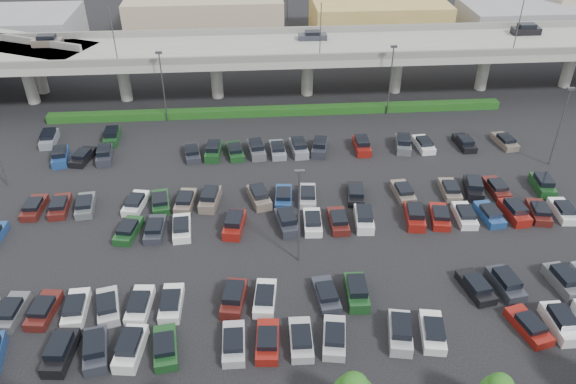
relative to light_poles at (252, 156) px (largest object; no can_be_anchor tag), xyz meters
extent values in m
plane|color=black|center=(4.13, -2.00, -6.24)|extent=(280.00, 280.00, 0.00)
cube|color=gray|center=(4.13, 30.00, 1.01)|extent=(150.00, 13.00, 1.10)
cube|color=slate|center=(4.13, 23.75, 2.06)|extent=(150.00, 0.50, 1.00)
cube|color=slate|center=(4.13, 36.25, 2.06)|extent=(150.00, 0.50, 1.00)
cylinder|color=gray|center=(-32.88, 30.00, -2.89)|extent=(1.80, 1.80, 6.70)
cube|color=slate|center=(-32.88, 30.00, 0.26)|extent=(2.60, 9.75, 0.50)
cylinder|color=gray|center=(-18.88, 30.00, -2.89)|extent=(1.80, 1.80, 6.70)
cube|color=slate|center=(-18.88, 30.00, 0.26)|extent=(2.60, 9.75, 0.50)
cylinder|color=gray|center=(-4.87, 30.00, -2.89)|extent=(1.80, 1.80, 6.70)
cube|color=slate|center=(-4.87, 30.00, 0.26)|extent=(2.60, 9.75, 0.50)
cylinder|color=gray|center=(9.12, 30.00, -2.89)|extent=(1.80, 1.80, 6.70)
cube|color=slate|center=(9.12, 30.00, 0.26)|extent=(2.60, 9.75, 0.50)
cylinder|color=gray|center=(23.12, 30.00, -2.89)|extent=(1.80, 1.80, 6.70)
cube|color=slate|center=(23.12, 30.00, 0.26)|extent=(2.60, 9.75, 0.50)
cylinder|color=gray|center=(37.12, 30.00, -2.89)|extent=(1.80, 1.80, 6.70)
cube|color=slate|center=(37.12, 30.00, 0.26)|extent=(2.60, 9.75, 0.50)
cylinder|color=gray|center=(51.12, 30.00, -2.89)|extent=(1.80, 1.80, 6.70)
cube|color=slate|center=(51.12, 30.00, 0.26)|extent=(2.60, 9.75, 0.50)
cube|color=#6B5F54|center=(-29.88, 33.00, 2.09)|extent=(4.40, 1.82, 1.05)
cube|color=black|center=(-29.88, 33.00, 2.91)|extent=(2.60, 1.60, 0.65)
cube|color=#282B34|center=(10.12, 33.00, 1.97)|extent=(4.40, 1.82, 0.82)
cube|color=black|center=(10.12, 33.00, 2.60)|extent=(2.30, 1.60, 0.50)
cube|color=black|center=(44.12, 33.00, 2.09)|extent=(4.40, 1.82, 1.05)
cube|color=black|center=(44.12, 33.00, 2.91)|extent=(2.60, 1.60, 0.65)
cylinder|color=#444448|center=(-17.88, 23.90, 5.56)|extent=(0.14, 0.14, 8.00)
cylinder|color=#444448|center=(10.12, 23.90, 5.56)|extent=(0.14, 0.14, 8.00)
cylinder|color=#444448|center=(38.12, 23.90, 5.56)|extent=(0.14, 0.14, 8.00)
cylinder|color=gray|center=(-32.47, 33.82, -2.89)|extent=(1.60, 1.60, 6.70)
cube|color=#154213|center=(4.13, 23.00, -5.69)|extent=(66.00, 1.60, 1.10)
cube|color=black|center=(-15.88, -20.50, -5.71)|extent=(2.22, 4.55, 1.05)
cube|color=black|center=(-15.88, -20.50, -4.89)|extent=(1.84, 2.74, 0.65)
cube|color=#282B34|center=(-13.12, -20.50, -5.71)|extent=(2.61, 4.66, 1.05)
cube|color=black|center=(-13.12, -20.50, -4.89)|extent=(2.06, 2.85, 0.65)
cube|color=white|center=(-10.38, -20.50, -5.71)|extent=(2.38, 4.60, 1.05)
cube|color=black|center=(-10.38, -20.50, -4.89)|extent=(1.93, 2.79, 0.65)
cube|color=#17421C|center=(-7.62, -20.50, -5.83)|extent=(2.39, 4.60, 0.82)
cube|color=black|center=(-7.62, -20.70, -5.20)|extent=(1.89, 2.49, 0.50)
cube|color=#A4A4A8|center=(-2.12, -20.50, -5.83)|extent=(1.82, 4.40, 0.82)
cube|color=black|center=(-2.12, -20.70, -5.20)|extent=(1.60, 2.30, 0.50)
cube|color=maroon|center=(0.63, -20.50, -5.83)|extent=(2.16, 4.53, 0.82)
cube|color=black|center=(0.63, -20.70, -5.20)|extent=(1.78, 2.42, 0.50)
cube|color=#A4A4A8|center=(3.38, -20.50, -5.83)|extent=(1.91, 4.44, 0.82)
cube|color=black|center=(3.38, -20.70, -5.20)|extent=(1.65, 2.33, 0.50)
cube|color=#A4A4A8|center=(6.13, -20.50, -5.83)|extent=(2.49, 4.63, 0.82)
cube|color=black|center=(6.13, -20.70, -5.20)|extent=(1.94, 2.52, 0.50)
cube|color=#A4A4A8|center=(11.62, -20.50, -5.71)|extent=(2.60, 4.66, 1.05)
cube|color=black|center=(11.62, -20.50, -4.89)|extent=(2.06, 2.85, 0.65)
cube|color=white|center=(14.38, -20.50, -5.83)|extent=(2.55, 4.65, 0.82)
cube|color=black|center=(14.38, -20.70, -5.20)|extent=(1.97, 2.54, 0.50)
cube|color=maroon|center=(22.62, -20.50, -5.83)|extent=(2.80, 4.70, 0.82)
cube|color=black|center=(22.62, -20.69, -5.20)|extent=(2.09, 2.61, 0.50)
cube|color=white|center=(25.38, -20.50, -5.71)|extent=(1.88, 4.42, 1.05)
cube|color=black|center=(25.38, -20.50, -4.89)|extent=(1.64, 2.62, 0.65)
cube|color=#505457|center=(-21.38, -15.50, -5.83)|extent=(2.22, 4.55, 0.82)
cube|color=black|center=(-21.38, -15.70, -5.20)|extent=(1.81, 2.44, 0.50)
cube|color=#4A1713|center=(-18.62, -15.50, -5.83)|extent=(2.33, 4.59, 0.82)
cube|color=black|center=(-18.62, -15.70, -5.20)|extent=(1.86, 2.47, 0.50)
cube|color=white|center=(-15.88, -15.50, -5.83)|extent=(2.03, 4.48, 0.82)
cube|color=black|center=(-15.88, -15.70, -5.20)|extent=(1.71, 2.38, 0.50)
cube|color=#A4A4A8|center=(-13.12, -15.50, -5.83)|extent=(2.77, 4.70, 0.82)
cube|color=black|center=(-13.12, -15.69, -5.20)|extent=(2.08, 2.60, 0.50)
cube|color=white|center=(-10.38, -15.50, -5.83)|extent=(2.18, 4.54, 0.82)
cube|color=black|center=(-10.38, -15.70, -5.20)|extent=(1.79, 2.42, 0.50)
cube|color=white|center=(-7.62, -15.50, -5.83)|extent=(1.95, 4.45, 0.82)
cube|color=black|center=(-7.62, -15.70, -5.20)|extent=(1.67, 2.35, 0.50)
cube|color=#4A1713|center=(-2.12, -15.50, -5.71)|extent=(2.51, 4.64, 1.05)
cube|color=black|center=(-2.12, -15.50, -4.89)|extent=(2.00, 2.82, 0.65)
cube|color=white|center=(0.63, -15.50, -5.83)|extent=(2.36, 4.59, 0.82)
cube|color=black|center=(0.63, -15.70, -5.20)|extent=(1.88, 2.48, 0.50)
cube|color=#282B34|center=(6.13, -15.50, -5.83)|extent=(2.29, 4.57, 0.82)
cube|color=black|center=(6.13, -15.70, -5.20)|extent=(1.84, 2.46, 0.50)
cube|color=#17421C|center=(8.88, -15.50, -5.71)|extent=(1.99, 4.47, 1.05)
cube|color=black|center=(8.88, -15.50, -4.89)|extent=(1.70, 2.66, 0.65)
cube|color=black|center=(19.88, -15.50, -5.83)|extent=(2.62, 4.66, 0.82)
cube|color=black|center=(19.88, -15.70, -5.20)|extent=(2.01, 2.56, 0.50)
cube|color=#282B34|center=(22.62, -15.50, -5.71)|extent=(2.42, 4.61, 1.05)
cube|color=black|center=(22.62, -15.50, -4.89)|extent=(1.95, 2.80, 0.65)
cube|color=#505457|center=(28.12, -15.50, -5.71)|extent=(2.34, 4.59, 1.05)
cube|color=black|center=(28.12, -15.50, -4.89)|extent=(1.90, 2.77, 0.65)
cube|color=#17421C|center=(-13.12, -4.50, -5.83)|extent=(2.67, 4.68, 0.82)
cube|color=black|center=(-13.12, -4.70, -5.20)|extent=(2.03, 2.58, 0.50)
cube|color=#282B34|center=(-10.38, -4.50, -5.83)|extent=(1.98, 4.47, 0.82)
cube|color=black|center=(-10.38, -4.70, -5.20)|extent=(1.69, 2.36, 0.50)
cube|color=white|center=(-7.62, -4.50, -5.83)|extent=(2.15, 4.53, 0.82)
cube|color=black|center=(-7.62, -4.70, -5.20)|extent=(1.77, 2.41, 0.50)
cube|color=maroon|center=(-2.12, -4.50, -5.71)|extent=(2.58, 4.66, 1.05)
cube|color=black|center=(-2.12, -4.50, -4.89)|extent=(2.04, 2.85, 0.65)
cube|color=#282B34|center=(3.38, -4.50, -5.71)|extent=(2.52, 4.64, 1.05)
cube|color=black|center=(3.38, -4.50, -4.89)|extent=(2.01, 2.83, 0.65)
cube|color=white|center=(6.13, -4.50, -5.83)|extent=(2.04, 4.49, 0.82)
cube|color=black|center=(6.13, -4.70, -5.20)|extent=(1.72, 2.38, 0.50)
cube|color=#4A1713|center=(8.88, -4.50, -5.83)|extent=(1.90, 4.43, 0.82)
cube|color=black|center=(8.88, -4.70, -5.20)|extent=(1.64, 2.33, 0.50)
cube|color=white|center=(11.62, -4.50, -5.71)|extent=(2.20, 4.54, 1.05)
cube|color=black|center=(11.62, -4.50, -4.89)|extent=(1.83, 2.73, 0.65)
cube|color=maroon|center=(17.12, -4.50, -5.71)|extent=(2.36, 4.60, 1.05)
cube|color=black|center=(17.12, -4.50, -4.89)|extent=(1.92, 2.78, 0.65)
cube|color=maroon|center=(19.88, -4.50, -5.83)|extent=(2.55, 4.65, 0.82)
cube|color=black|center=(19.88, -4.70, -5.20)|extent=(1.97, 2.54, 0.50)
cube|color=white|center=(22.62, -4.50, -5.83)|extent=(2.06, 4.49, 0.82)
cube|color=black|center=(22.62, -4.70, -5.20)|extent=(1.72, 2.38, 0.50)
cube|color=navy|center=(25.38, -4.50, -5.83)|extent=(2.23, 4.55, 0.82)
cube|color=black|center=(25.38, -4.70, -5.20)|extent=(1.81, 2.44, 0.50)
cube|color=maroon|center=(28.12, -4.50, -5.71)|extent=(2.21, 4.55, 1.05)
cube|color=black|center=(28.12, -4.50, -4.89)|extent=(1.83, 2.73, 0.65)
cube|color=#4A1713|center=(30.88, -4.50, -5.83)|extent=(2.55, 4.65, 0.82)
cube|color=black|center=(30.88, -4.70, -5.20)|extent=(1.97, 2.54, 0.50)
cube|color=white|center=(33.62, -4.50, -5.83)|extent=(2.11, 4.51, 0.82)
cube|color=black|center=(33.62, -4.70, -5.20)|extent=(1.75, 2.40, 0.50)
cube|color=#4A1713|center=(-24.12, 0.50, -5.83)|extent=(1.97, 4.46, 0.82)
cube|color=black|center=(-24.12, 0.30, -5.20)|extent=(1.68, 2.35, 0.50)
cube|color=#4A1713|center=(-21.38, 0.50, -5.83)|extent=(2.11, 4.51, 0.82)
cube|color=black|center=(-21.38, 0.30, -5.20)|extent=(1.75, 2.40, 0.50)
cube|color=#505457|center=(-18.62, 0.50, -5.83)|extent=(2.29, 4.57, 0.82)
cube|color=black|center=(-18.62, 0.30, -5.20)|extent=(1.84, 2.46, 0.50)
cube|color=white|center=(-13.12, 0.50, -5.83)|extent=(2.64, 4.67, 0.82)
cube|color=black|center=(-13.12, 0.30, -5.20)|extent=(2.02, 2.57, 0.50)
cube|color=#17421C|center=(-10.38, 0.50, -5.83)|extent=(2.46, 4.62, 0.82)
cube|color=black|center=(-10.38, 0.30, -5.20)|extent=(1.93, 2.51, 0.50)
cube|color=#6B5F54|center=(-7.62, 0.50, -5.83)|extent=(2.37, 4.60, 0.82)
cube|color=black|center=(-7.62, 0.30, -5.20)|extent=(1.88, 2.49, 0.50)
cube|color=#6B5F54|center=(-4.87, 0.50, -5.71)|extent=(2.53, 4.64, 1.05)
cube|color=black|center=(-4.87, 0.50, -4.89)|extent=(2.01, 2.83, 0.65)
cube|color=#6B5F54|center=(0.63, 0.50, -5.71)|extent=(2.82, 4.71, 1.05)
cube|color=black|center=(0.63, 0.50, -4.89)|extent=(2.18, 2.91, 0.65)
cube|color=navy|center=(3.38, 0.50, -5.83)|extent=(2.21, 4.55, 0.82)
cube|color=black|center=(3.38, 0.30, -5.20)|extent=(1.80, 2.44, 0.50)
cube|color=#A4A4A8|center=(6.13, 0.50, -5.83)|extent=(2.22, 4.55, 0.82)
cube|color=black|center=(6.13, 0.30, -5.20)|extent=(1.81, 2.44, 0.50)
cube|color=black|center=(11.62, 0.50, -5.83)|extent=(2.36, 4.59, 0.82)
cube|color=black|center=(11.62, 0.30, -5.20)|extent=(1.88, 2.48, 0.50)
cube|color=#6B5F54|center=(17.12, 0.50, -5.83)|extent=(2.12, 4.52, 0.82)
cube|color=black|center=(17.12, 0.30, -5.20)|extent=(1.76, 2.41, 0.50)
cube|color=#6B5F54|center=(22.62, 0.50, -5.83)|extent=(2.09, 4.50, 0.82)
cube|color=black|center=(22.62, 0.30, -5.20)|extent=(1.74, 2.39, 0.50)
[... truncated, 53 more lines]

